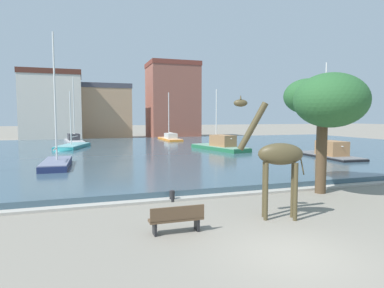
{
  "coord_description": "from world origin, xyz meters",
  "views": [
    {
      "loc": [
        -5.42,
        -7.6,
        3.79
      ],
      "look_at": [
        0.76,
        11.09,
        2.2
      ],
      "focal_mm": 31.27,
      "sensor_mm": 36.0,
      "label": 1
    }
  ],
  "objects_px": {
    "sailboat_teal": "(71,148)",
    "park_bench": "(177,219)",
    "sailboat_navy": "(57,165)",
    "sailboat_orange": "(169,139)",
    "mooring_bollard": "(172,196)",
    "giraffe_statue": "(277,156)",
    "shade_tree": "(327,101)",
    "sailboat_green": "(217,147)",
    "sailboat_black": "(325,154)",
    "sailboat_grey": "(75,142)"
  },
  "relations": [
    {
      "from": "sailboat_teal",
      "to": "park_bench",
      "type": "relative_size",
      "value": 4.16
    },
    {
      "from": "sailboat_navy",
      "to": "sailboat_orange",
      "type": "xyz_separation_m",
      "value": [
        14.11,
        23.72,
        0.01
      ]
    },
    {
      "from": "mooring_bollard",
      "to": "sailboat_navy",
      "type": "bearing_deg",
      "value": 117.1
    },
    {
      "from": "park_bench",
      "to": "sailboat_teal",
      "type": "bearing_deg",
      "value": 98.17
    },
    {
      "from": "sailboat_orange",
      "to": "mooring_bollard",
      "type": "xyz_separation_m",
      "value": [
        -8.65,
        -34.39,
        -0.23
      ]
    },
    {
      "from": "giraffe_statue",
      "to": "mooring_bollard",
      "type": "height_order",
      "value": "giraffe_statue"
    },
    {
      "from": "sailboat_teal",
      "to": "mooring_bollard",
      "type": "xyz_separation_m",
      "value": [
        4.95,
        -24.14,
        -0.15
      ]
    },
    {
      "from": "sailboat_teal",
      "to": "giraffe_statue",
      "type": "bearing_deg",
      "value": -73.98
    },
    {
      "from": "shade_tree",
      "to": "mooring_bollard",
      "type": "relative_size",
      "value": 11.63
    },
    {
      "from": "sailboat_green",
      "to": "shade_tree",
      "type": "relative_size",
      "value": 1.55
    },
    {
      "from": "sailboat_orange",
      "to": "sailboat_black",
      "type": "height_order",
      "value": "sailboat_black"
    },
    {
      "from": "sailboat_orange",
      "to": "shade_tree",
      "type": "relative_size",
      "value": 1.49
    },
    {
      "from": "mooring_bollard",
      "to": "sailboat_grey",
      "type": "bearing_deg",
      "value": 98.11
    },
    {
      "from": "sailboat_navy",
      "to": "sailboat_orange",
      "type": "bearing_deg",
      "value": 59.25
    },
    {
      "from": "sailboat_green",
      "to": "park_bench",
      "type": "distance_m",
      "value": 24.53
    },
    {
      "from": "shade_tree",
      "to": "sailboat_teal",
      "type": "bearing_deg",
      "value": 116.43
    },
    {
      "from": "sailboat_green",
      "to": "park_bench",
      "type": "bearing_deg",
      "value": -115.52
    },
    {
      "from": "sailboat_navy",
      "to": "giraffe_statue",
      "type": "bearing_deg",
      "value": -59.35
    },
    {
      "from": "sailboat_orange",
      "to": "sailboat_grey",
      "type": "xyz_separation_m",
      "value": [
        -13.38,
        -1.23,
        0.03
      ]
    },
    {
      "from": "giraffe_statue",
      "to": "sailboat_grey",
      "type": "relative_size",
      "value": 0.48
    },
    {
      "from": "sailboat_black",
      "to": "mooring_bollard",
      "type": "height_order",
      "value": "sailboat_black"
    },
    {
      "from": "sailboat_orange",
      "to": "mooring_bollard",
      "type": "relative_size",
      "value": 17.33
    },
    {
      "from": "sailboat_grey",
      "to": "park_bench",
      "type": "relative_size",
      "value": 5.35
    },
    {
      "from": "giraffe_statue",
      "to": "sailboat_teal",
      "type": "height_order",
      "value": "sailboat_teal"
    },
    {
      "from": "sailboat_green",
      "to": "park_bench",
      "type": "xyz_separation_m",
      "value": [
        -10.57,
        -22.13,
        -0.13
      ]
    },
    {
      "from": "sailboat_black",
      "to": "sailboat_green",
      "type": "bearing_deg",
      "value": 126.32
    },
    {
      "from": "sailboat_teal",
      "to": "mooring_bollard",
      "type": "distance_m",
      "value": 24.64
    },
    {
      "from": "park_bench",
      "to": "sailboat_navy",
      "type": "bearing_deg",
      "value": 107.22
    },
    {
      "from": "mooring_bollard",
      "to": "park_bench",
      "type": "bearing_deg",
      "value": -102.79
    },
    {
      "from": "giraffe_statue",
      "to": "park_bench",
      "type": "relative_size",
      "value": 2.55
    },
    {
      "from": "sailboat_green",
      "to": "mooring_bollard",
      "type": "relative_size",
      "value": 17.99
    },
    {
      "from": "sailboat_orange",
      "to": "sailboat_teal",
      "type": "bearing_deg",
      "value": -143.0
    },
    {
      "from": "sailboat_navy",
      "to": "mooring_bollard",
      "type": "xyz_separation_m",
      "value": [
        5.46,
        -10.67,
        -0.22
      ]
    },
    {
      "from": "mooring_bollard",
      "to": "park_bench",
      "type": "height_order",
      "value": "park_bench"
    },
    {
      "from": "sailboat_green",
      "to": "sailboat_black",
      "type": "bearing_deg",
      "value": -53.68
    },
    {
      "from": "shade_tree",
      "to": "sailboat_black",
      "type": "bearing_deg",
      "value": 49.95
    },
    {
      "from": "sailboat_orange",
      "to": "mooring_bollard",
      "type": "distance_m",
      "value": 35.46
    },
    {
      "from": "mooring_bollard",
      "to": "shade_tree",
      "type": "bearing_deg",
      "value": -6.91
    },
    {
      "from": "sailboat_teal",
      "to": "sailboat_grey",
      "type": "bearing_deg",
      "value": 88.56
    },
    {
      "from": "shade_tree",
      "to": "mooring_bollard",
      "type": "xyz_separation_m",
      "value": [
        -7.5,
        0.91,
        -4.31
      ]
    },
    {
      "from": "sailboat_teal",
      "to": "sailboat_black",
      "type": "distance_m",
      "value": 25.75
    },
    {
      "from": "sailboat_orange",
      "to": "mooring_bollard",
      "type": "bearing_deg",
      "value": -104.11
    },
    {
      "from": "sailboat_teal",
      "to": "park_bench",
      "type": "bearing_deg",
      "value": -81.83
    },
    {
      "from": "sailboat_orange",
      "to": "shade_tree",
      "type": "height_order",
      "value": "sailboat_orange"
    },
    {
      "from": "sailboat_green",
      "to": "sailboat_navy",
      "type": "height_order",
      "value": "sailboat_navy"
    },
    {
      "from": "giraffe_statue",
      "to": "sailboat_grey",
      "type": "height_order",
      "value": "sailboat_grey"
    },
    {
      "from": "shade_tree",
      "to": "giraffe_statue",
      "type": "bearing_deg",
      "value": -148.53
    },
    {
      "from": "sailboat_black",
      "to": "sailboat_grey",
      "type": "bearing_deg",
      "value": 131.18
    },
    {
      "from": "sailboat_black",
      "to": "park_bench",
      "type": "height_order",
      "value": "sailboat_black"
    },
    {
      "from": "sailboat_teal",
      "to": "park_bench",
      "type": "xyz_separation_m",
      "value": [
        4.04,
        -28.15,
        0.09
      ]
    }
  ]
}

